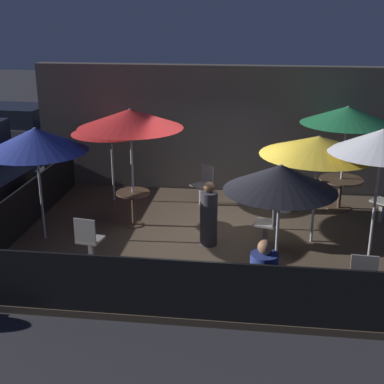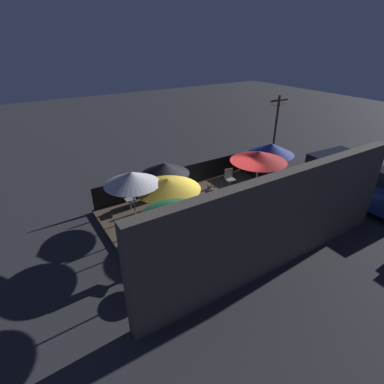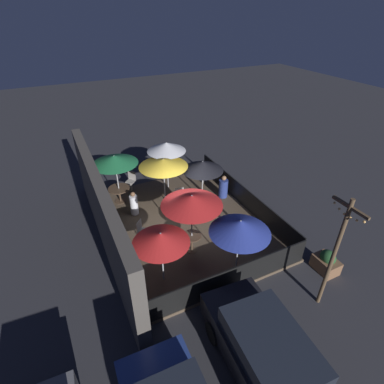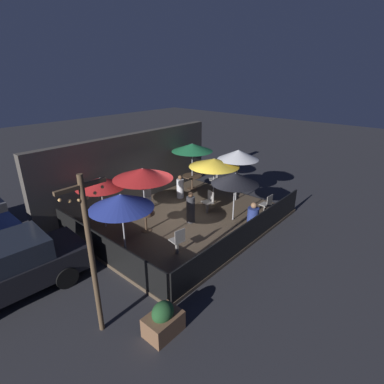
{
  "view_description": "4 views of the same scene",
  "coord_description": "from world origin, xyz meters",
  "px_view_note": "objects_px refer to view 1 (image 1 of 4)",
  "views": [
    {
      "loc": [
        0.87,
        -9.86,
        4.52
      ],
      "look_at": [
        -0.36,
        -0.25,
        1.17
      ],
      "focal_mm": 50.0,
      "sensor_mm": 36.0,
      "label": 1
    },
    {
      "loc": [
        6.07,
        8.04,
        6.43
      ],
      "look_at": [
        0.63,
        -0.54,
        1.12
      ],
      "focal_mm": 28.0,
      "sensor_mm": 36.0,
      "label": 2
    },
    {
      "loc": [
        -9.26,
        4.1,
        8.08
      ],
      "look_at": [
        0.37,
        -0.54,
        1.29
      ],
      "focal_mm": 28.0,
      "sensor_mm": 36.0,
      "label": 3
    },
    {
      "loc": [
        -8.1,
        -7.45,
        5.76
      ],
      "look_at": [
        0.55,
        0.13,
        1.12
      ],
      "focal_mm": 28.0,
      "sensor_mm": 36.0,
      "label": 4
    }
  ],
  "objects_px": {
    "patio_umbrella_2": "(111,125)",
    "parked_car_2": "(11,130)",
    "patio_umbrella_3": "(280,178)",
    "patio_chair_1": "(204,183)",
    "patio_chair_2": "(89,239)",
    "patio_umbrella_6": "(36,140)",
    "patio_chair_3": "(269,222)",
    "dining_table_1": "(133,199)",
    "patio_umbrella_4": "(382,141)",
    "patron_2": "(263,279)",
    "patio_umbrella_5": "(318,146)",
    "patio_umbrella_0": "(347,115)",
    "patio_umbrella_1": "(130,119)",
    "dining_table_0": "(341,185)",
    "patio_chair_0": "(362,277)",
    "patron_1": "(286,190)",
    "patron_0": "(209,217)"
  },
  "relations": [
    {
      "from": "patio_chair_2",
      "to": "patron_2",
      "type": "distance_m",
      "value": 3.22
    },
    {
      "from": "patio_chair_2",
      "to": "parked_car_2",
      "type": "height_order",
      "value": "parked_car_2"
    },
    {
      "from": "patio_umbrella_2",
      "to": "parked_car_2",
      "type": "xyz_separation_m",
      "value": [
        -4.42,
        4.0,
        -1.11
      ]
    },
    {
      "from": "patio_umbrella_0",
      "to": "parked_car_2",
      "type": "xyz_separation_m",
      "value": [
        -9.73,
        3.87,
        -1.45
      ]
    },
    {
      "from": "patio_umbrella_5",
      "to": "patio_chair_3",
      "type": "relative_size",
      "value": 2.32
    },
    {
      "from": "patio_umbrella_0",
      "to": "patio_umbrella_3",
      "type": "relative_size",
      "value": 1.18
    },
    {
      "from": "patio_umbrella_6",
      "to": "parked_car_2",
      "type": "bearing_deg",
      "value": 119.71
    },
    {
      "from": "patio_chair_3",
      "to": "dining_table_1",
      "type": "bearing_deg",
      "value": -0.0
    },
    {
      "from": "patio_umbrella_1",
      "to": "patio_umbrella_4",
      "type": "height_order",
      "value": "patio_umbrella_1"
    },
    {
      "from": "patio_umbrella_3",
      "to": "patio_umbrella_5",
      "type": "distance_m",
      "value": 1.76
    },
    {
      "from": "patio_umbrella_0",
      "to": "patio_umbrella_3",
      "type": "xyz_separation_m",
      "value": [
        -1.52,
        -3.55,
        -0.39
      ]
    },
    {
      "from": "patio_umbrella_6",
      "to": "dining_table_0",
      "type": "relative_size",
      "value": 2.29
    },
    {
      "from": "patio_umbrella_1",
      "to": "dining_table_1",
      "type": "relative_size",
      "value": 3.33
    },
    {
      "from": "dining_table_1",
      "to": "parked_car_2",
      "type": "height_order",
      "value": "parked_car_2"
    },
    {
      "from": "patio_umbrella_1",
      "to": "patio_umbrella_5",
      "type": "height_order",
      "value": "patio_umbrella_1"
    },
    {
      "from": "patio_umbrella_0",
      "to": "dining_table_1",
      "type": "height_order",
      "value": "patio_umbrella_0"
    },
    {
      "from": "patio_umbrella_1",
      "to": "patio_umbrella_5",
      "type": "xyz_separation_m",
      "value": [
        3.69,
        -0.37,
        -0.34
      ]
    },
    {
      "from": "patio_umbrella_0",
      "to": "patio_umbrella_5",
      "type": "relative_size",
      "value": 1.08
    },
    {
      "from": "patio_umbrella_4",
      "to": "dining_table_1",
      "type": "relative_size",
      "value": 3.24
    },
    {
      "from": "patio_umbrella_2",
      "to": "patio_umbrella_6",
      "type": "xyz_separation_m",
      "value": [
        -0.79,
        -2.36,
        0.2
      ]
    },
    {
      "from": "patron_2",
      "to": "parked_car_2",
      "type": "xyz_separation_m",
      "value": [
        -7.99,
        8.44,
        0.24
      ]
    },
    {
      "from": "patio_umbrella_6",
      "to": "patio_chair_1",
      "type": "relative_size",
      "value": 2.41
    },
    {
      "from": "patio_umbrella_1",
      "to": "patio_umbrella_2",
      "type": "xyz_separation_m",
      "value": [
        -0.83,
        1.46,
        -0.47
      ]
    },
    {
      "from": "patio_umbrella_3",
      "to": "parked_car_2",
      "type": "relative_size",
      "value": 0.46
    },
    {
      "from": "patio_umbrella_6",
      "to": "patron_2",
      "type": "xyz_separation_m",
      "value": [
        4.36,
        -2.08,
        -1.54
      ]
    },
    {
      "from": "patio_umbrella_3",
      "to": "patio_umbrella_4",
      "type": "bearing_deg",
      "value": 30.4
    },
    {
      "from": "patio_umbrella_1",
      "to": "patio_chair_2",
      "type": "bearing_deg",
      "value": -99.54
    },
    {
      "from": "patio_umbrella_1",
      "to": "parked_car_2",
      "type": "relative_size",
      "value": 0.58
    },
    {
      "from": "patio_umbrella_0",
      "to": "patio_umbrella_1",
      "type": "xyz_separation_m",
      "value": [
        -4.47,
        -1.59,
        0.12
      ]
    },
    {
      "from": "patio_umbrella_2",
      "to": "dining_table_0",
      "type": "bearing_deg",
      "value": 1.39
    },
    {
      "from": "patio_umbrella_4",
      "to": "patio_chair_2",
      "type": "xyz_separation_m",
      "value": [
        -5.04,
        -1.06,
        -1.67
      ]
    },
    {
      "from": "patio_umbrella_0",
      "to": "dining_table_0",
      "type": "bearing_deg",
      "value": -90.0
    },
    {
      "from": "patio_umbrella_2",
      "to": "patio_umbrella_1",
      "type": "bearing_deg",
      "value": -60.3
    },
    {
      "from": "patio_umbrella_3",
      "to": "patio_chair_1",
      "type": "xyz_separation_m",
      "value": [
        -1.62,
        3.44,
        -1.28
      ]
    },
    {
      "from": "patio_chair_2",
      "to": "patio_chair_3",
      "type": "bearing_deg",
      "value": -59.3
    },
    {
      "from": "patio_umbrella_2",
      "to": "parked_car_2",
      "type": "relative_size",
      "value": 0.47
    },
    {
      "from": "patio_umbrella_4",
      "to": "patron_2",
      "type": "bearing_deg",
      "value": -133.85
    },
    {
      "from": "dining_table_0",
      "to": "patio_chair_3",
      "type": "xyz_separation_m",
      "value": [
        -1.64,
        -2.36,
        -0.05
      ]
    },
    {
      "from": "patio_umbrella_6",
      "to": "patron_2",
      "type": "relative_size",
      "value": 2.0
    },
    {
      "from": "patio_chair_0",
      "to": "patron_1",
      "type": "height_order",
      "value": "patron_1"
    },
    {
      "from": "patio_umbrella_3",
      "to": "patio_chair_2",
      "type": "xyz_separation_m",
      "value": [
        -3.28,
        -0.03,
        -1.26
      ]
    },
    {
      "from": "parked_car_2",
      "to": "dining_table_1",
      "type": "bearing_deg",
      "value": -43.6
    },
    {
      "from": "patio_umbrella_3",
      "to": "patron_2",
      "type": "relative_size",
      "value": 1.78
    },
    {
      "from": "patron_1",
      "to": "parked_car_2",
      "type": "distance_m",
      "value": 9.47
    },
    {
      "from": "patio_chair_3",
      "to": "patio_umbrella_4",
      "type": "bearing_deg",
      "value": -169.76
    },
    {
      "from": "patio_chair_0",
      "to": "patron_0",
      "type": "distance_m",
      "value": 3.24
    },
    {
      "from": "patio_umbrella_4",
      "to": "dining_table_1",
      "type": "height_order",
      "value": "patio_umbrella_4"
    },
    {
      "from": "patio_chair_2",
      "to": "patio_umbrella_2",
      "type": "bearing_deg",
      "value": 17.72
    },
    {
      "from": "patio_chair_1",
      "to": "patio_chair_2",
      "type": "bearing_deg",
      "value": 16.32
    },
    {
      "from": "patio_umbrella_0",
      "to": "patio_chair_2",
      "type": "xyz_separation_m",
      "value": [
        -4.81,
        -3.58,
        -1.65
      ]
    }
  ]
}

